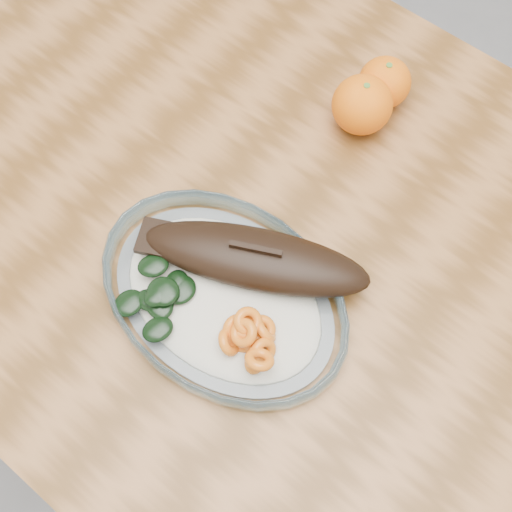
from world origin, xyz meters
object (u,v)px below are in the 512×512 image
Objects in this scene: plated_meal at (225,292)px; orange_right at (384,83)px; dining_table at (279,262)px; orange_left at (362,105)px.

orange_right is (-0.02, 0.35, 0.02)m from plated_meal.
orange_left is at bearing 95.52° from dining_table.
plated_meal is 7.24× the size of orange_left.
orange_left is (-0.02, 0.30, 0.02)m from plated_meal.
plated_meal reaches higher than orange_left.
plated_meal is at bearing -88.36° from dining_table.
orange_right is at bearing 94.15° from dining_table.
orange_right is (0.00, 0.05, -0.00)m from orange_left.
dining_table is 0.28m from orange_right.
dining_table is 0.16m from plated_meal.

